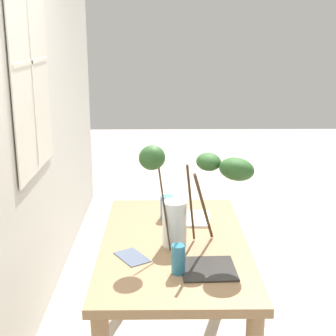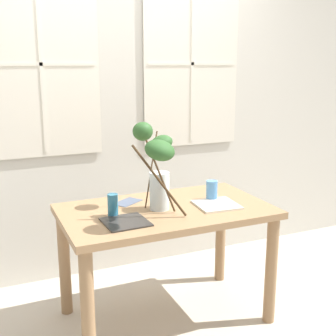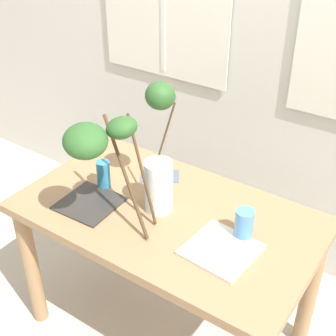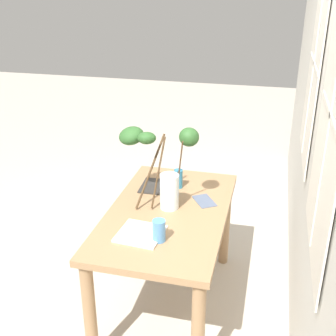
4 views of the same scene
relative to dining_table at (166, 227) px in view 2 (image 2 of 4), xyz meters
name	(u,v)px [view 2 (image 2 of 4)]	position (x,y,z in m)	size (l,w,h in m)	color
ground	(166,316)	(0.00, 0.00, -0.64)	(14.00, 14.00, 0.00)	#B7AD9E
back_wall_with_windows	(119,84)	(0.00, 0.91, 0.86)	(5.97, 0.14, 2.99)	beige
dining_table	(166,227)	(0.00, 0.00, 0.00)	(1.32, 0.76, 0.76)	#93704C
vase_with_branches	(157,166)	(-0.09, -0.08, 0.43)	(0.33, 0.61, 0.55)	silver
drinking_glass_blue_left	(113,205)	(-0.35, -0.01, 0.20)	(0.06, 0.06, 0.14)	teal
drinking_glass_blue_right	(212,190)	(0.35, 0.04, 0.19)	(0.08, 0.08, 0.13)	#4C84BC
plate_square_left	(126,222)	(-0.32, -0.15, 0.13)	(0.25, 0.25, 0.01)	#2D2B28
plate_square_right	(216,205)	(0.32, -0.09, 0.13)	(0.26, 0.26, 0.01)	silver
napkin_folded	(127,202)	(-0.19, 0.21, 0.13)	(0.19, 0.11, 0.00)	#4C566B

